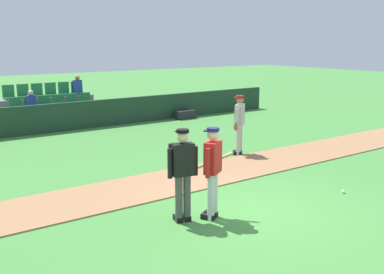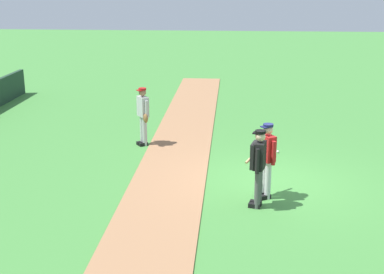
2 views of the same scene
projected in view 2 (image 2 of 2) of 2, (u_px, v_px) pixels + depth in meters
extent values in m
plane|color=#42843A|center=(273.00, 184.00, 12.85)|extent=(80.00, 80.00, 0.00)
cube|color=#9E704C|center=(169.00, 180.00, 13.03)|extent=(28.00, 1.86, 0.03)
cylinder|color=silver|center=(268.00, 180.00, 11.88)|extent=(0.14, 0.14, 0.90)
cylinder|color=silver|center=(264.00, 178.00, 12.02)|extent=(0.14, 0.14, 0.90)
cube|color=black|center=(265.00, 197.00, 11.97)|extent=(0.24, 0.28, 0.10)
cube|color=black|center=(261.00, 194.00, 12.11)|extent=(0.24, 0.28, 0.10)
cube|color=red|center=(267.00, 148.00, 11.73)|extent=(0.46, 0.39, 0.60)
cylinder|color=red|center=(274.00, 153.00, 11.53)|extent=(0.09, 0.09, 0.55)
cylinder|color=red|center=(261.00, 147.00, 11.96)|extent=(0.09, 0.09, 0.55)
sphere|color=beige|center=(268.00, 130.00, 11.60)|extent=(0.22, 0.22, 0.22)
cylinder|color=#191E4C|center=(268.00, 125.00, 11.58)|extent=(0.23, 0.23, 0.06)
cube|color=#191E4C|center=(264.00, 127.00, 11.54)|extent=(0.22, 0.19, 0.02)
cylinder|color=tan|center=(257.00, 152.00, 11.95)|extent=(0.63, 0.58, 0.41)
cylinder|color=#4C4C4C|center=(258.00, 189.00, 11.37)|extent=(0.14, 0.14, 0.90)
cylinder|color=#4C4C4C|center=(259.00, 186.00, 11.52)|extent=(0.14, 0.14, 0.90)
cube|color=black|center=(254.00, 206.00, 11.50)|extent=(0.18, 0.28, 0.10)
cube|color=black|center=(256.00, 203.00, 11.65)|extent=(0.18, 0.28, 0.10)
cube|color=black|center=(260.00, 155.00, 11.23)|extent=(0.44, 0.31, 0.60)
cylinder|color=black|center=(257.00, 161.00, 11.01)|extent=(0.09, 0.09, 0.55)
cylinder|color=black|center=(262.00, 154.00, 11.47)|extent=(0.09, 0.09, 0.55)
sphere|color=beige|center=(260.00, 136.00, 11.10)|extent=(0.22, 0.22, 0.22)
cylinder|color=black|center=(261.00, 132.00, 11.07)|extent=(0.23, 0.23, 0.06)
cube|color=black|center=(256.00, 133.00, 11.11)|extent=(0.20, 0.16, 0.02)
cube|color=black|center=(254.00, 155.00, 11.26)|extent=(0.45, 0.18, 0.56)
cylinder|color=#B2B2B2|center=(145.00, 131.00, 15.71)|extent=(0.14, 0.14, 0.90)
cylinder|color=#B2B2B2|center=(142.00, 130.00, 15.84)|extent=(0.14, 0.14, 0.90)
cube|color=black|center=(143.00, 144.00, 15.79)|extent=(0.25, 0.28, 0.10)
cube|color=black|center=(141.00, 143.00, 15.92)|extent=(0.25, 0.28, 0.10)
cube|color=#B2B2B2|center=(143.00, 106.00, 15.55)|extent=(0.45, 0.41, 0.60)
cylinder|color=#B2B2B2|center=(147.00, 110.00, 15.36)|extent=(0.09, 0.09, 0.55)
cylinder|color=#B2B2B2|center=(139.00, 106.00, 15.77)|extent=(0.09, 0.09, 0.55)
sphere|color=#9E7051|center=(142.00, 92.00, 15.43)|extent=(0.22, 0.22, 0.22)
cylinder|color=#B21919|center=(142.00, 89.00, 15.40)|extent=(0.23, 0.23, 0.06)
cube|color=#B21919|center=(139.00, 90.00, 15.36)|extent=(0.22, 0.20, 0.02)
ellipsoid|color=brown|center=(146.00, 118.00, 15.39)|extent=(0.23, 0.21, 0.28)
sphere|color=white|center=(278.00, 152.00, 15.15)|extent=(0.07, 0.07, 0.07)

